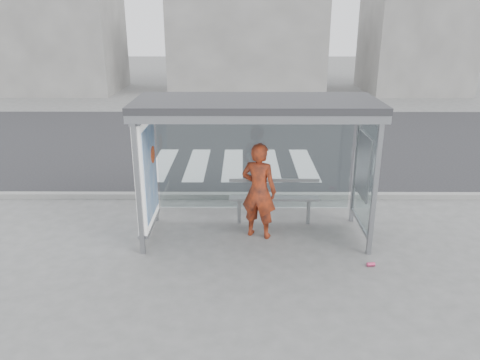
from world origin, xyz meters
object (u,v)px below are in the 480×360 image
bus_shelter (235,134)px  person (259,191)px  soda_can (371,264)px  bench (274,198)px

bus_shelter → person: size_ratio=2.31×
person → soda_can: size_ratio=13.89×
person → bus_shelter: bearing=15.8°
person → bench: bearing=-99.1°
bus_shelter → bench: (0.77, 0.52, -1.43)m
person → bench: person is taller
bench → soda_can: (1.53, -1.72, -0.51)m
bus_shelter → person: 1.15m
soda_can → bench: bearing=131.7°
person → bench: 0.75m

